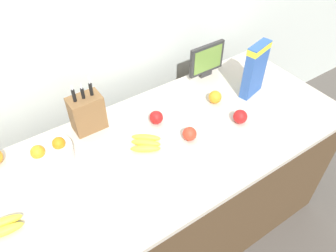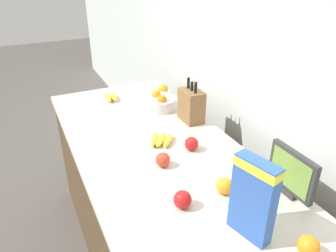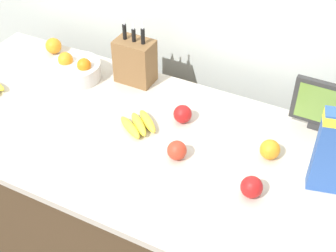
{
  "view_description": "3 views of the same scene",
  "coord_description": "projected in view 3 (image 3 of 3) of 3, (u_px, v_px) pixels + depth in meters",
  "views": [
    {
      "loc": [
        -0.64,
        -0.99,
        2.16
      ],
      "look_at": [
        0.02,
        -0.01,
        1.04
      ],
      "focal_mm": 35.0,
      "sensor_mm": 36.0,
      "label": 1
    },
    {
      "loc": [
        1.4,
        -0.61,
        1.87
      ],
      "look_at": [
        -0.01,
        0.06,
        1.05
      ],
      "focal_mm": 35.0,
      "sensor_mm": 36.0,
      "label": 2
    },
    {
      "loc": [
        0.69,
        -1.2,
        2.15
      ],
      "look_at": [
        0.05,
        0.04,
        0.97
      ],
      "focal_mm": 50.0,
      "sensor_mm": 36.0,
      "label": 3
    }
  ],
  "objects": [
    {
      "name": "fruit_bowl",
      "position": [
        75.0,
        70.0,
        2.16
      ],
      "size": [
        0.23,
        0.23,
        0.12
      ],
      "color": "silver",
      "rests_on": "counter"
    },
    {
      "name": "apple_middle",
      "position": [
        252.0,
        187.0,
        1.61
      ],
      "size": [
        0.08,
        0.08,
        0.08
      ],
      "primitive_type": "sphere",
      "color": "red",
      "rests_on": "counter"
    },
    {
      "name": "counter",
      "position": [
        153.0,
        213.0,
        2.15
      ],
      "size": [
        2.12,
        0.88,
        0.91
      ],
      "color": "#4C3823",
      "rests_on": "ground_plane"
    },
    {
      "name": "orange_front_center",
      "position": [
        53.0,
        46.0,
        2.34
      ],
      "size": [
        0.08,
        0.08,
        0.08
      ],
      "primitive_type": "sphere",
      "color": "orange",
      "rests_on": "counter"
    },
    {
      "name": "orange_front_right",
      "position": [
        270.0,
        150.0,
        1.76
      ],
      "size": [
        0.08,
        0.08,
        0.08
      ],
      "primitive_type": "sphere",
      "color": "orange",
      "rests_on": "counter"
    },
    {
      "name": "banana_bunch_right",
      "position": [
        139.0,
        124.0,
        1.9
      ],
      "size": [
        0.19,
        0.19,
        0.04
      ],
      "rotation": [
        0.0,
        0.0,
        5.7
      ],
      "color": "yellow",
      "rests_on": "counter"
    },
    {
      "name": "apple_leftmost",
      "position": [
        183.0,
        114.0,
        1.92
      ],
      "size": [
        0.08,
        0.08,
        0.08
      ],
      "primitive_type": "sphere",
      "color": "red",
      "rests_on": "counter"
    },
    {
      "name": "small_monitor",
      "position": [
        325.0,
        106.0,
        1.83
      ],
      "size": [
        0.25,
        0.03,
        0.22
      ],
      "color": "#2D2D2D",
      "rests_on": "counter"
    },
    {
      "name": "knife_block",
      "position": [
        135.0,
        61.0,
        2.11
      ],
      "size": [
        0.17,
        0.11,
        0.32
      ],
      "color": "brown",
      "rests_on": "counter"
    },
    {
      "name": "apple_front",
      "position": [
        177.0,
        150.0,
        1.76
      ],
      "size": [
        0.08,
        0.08,
        0.08
      ],
      "primitive_type": "sphere",
      "color": "red",
      "rests_on": "counter"
    }
  ]
}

